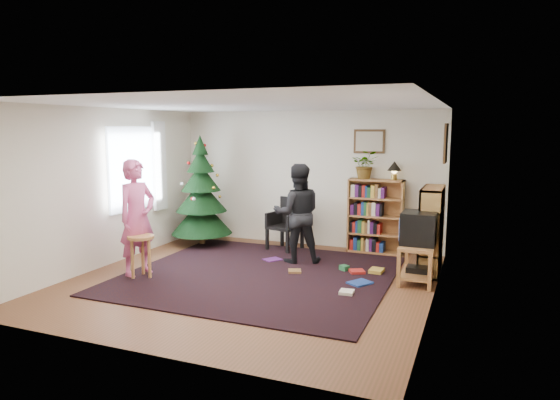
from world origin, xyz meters
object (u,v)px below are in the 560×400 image
at_px(armchair, 287,222).
at_px(crt_tv, 419,228).
at_px(picture_right, 446,143).
at_px(potted_plant, 365,165).
at_px(table_lamp, 394,167).
at_px(bookshelf_back, 375,215).
at_px(tv_stand, 418,259).
at_px(bookshelf_right, 431,229).
at_px(person_standing, 137,218).
at_px(stool, 141,245).
at_px(person_by_chair, 297,214).
at_px(christmas_tree, 201,200).
at_px(picture_back, 369,141).

bearing_deg(armchair, crt_tv, -9.92).
height_order(picture_right, potted_plant, picture_right).
bearing_deg(crt_tv, table_lamp, 112.45).
distance_m(bookshelf_back, armchair, 1.59).
bearing_deg(tv_stand, bookshelf_right, 78.59).
xyz_separation_m(armchair, person_standing, (-1.46, -2.35, 0.36)).
distance_m(crt_tv, stool, 4.00).
height_order(crt_tv, table_lamp, table_lamp).
xyz_separation_m(picture_right, person_by_chair, (-2.20, -0.54, -1.14)).
xyz_separation_m(picture_right, bookshelf_right, (-0.14, -0.26, -1.29)).
bearing_deg(picture_right, person_standing, -153.41).
xyz_separation_m(bookshelf_right, stool, (-3.88, -1.95, -0.17)).
xyz_separation_m(bookshelf_right, person_standing, (-4.03, -1.82, 0.20)).
bearing_deg(picture_right, bookshelf_right, -117.22).
xyz_separation_m(crt_tv, table_lamp, (-0.60, 1.45, 0.74)).
xyz_separation_m(armchair, person_by_chair, (0.50, -0.81, 0.31)).
height_order(christmas_tree, person_standing, christmas_tree).
bearing_deg(person_standing, bookshelf_back, -34.89).
relative_size(tv_stand, potted_plant, 1.72).
relative_size(picture_right, crt_tv, 1.15).
bearing_deg(stool, bookshelf_back, 44.44).
height_order(bookshelf_back, potted_plant, potted_plant).
xyz_separation_m(picture_back, crt_tv, (1.07, -1.58, -1.17)).
relative_size(stool, person_by_chair, 0.39).
xyz_separation_m(christmas_tree, person_standing, (0.14, -2.06, 0.01)).
relative_size(armchair, person_by_chair, 0.58).
xyz_separation_m(christmas_tree, table_lamp, (3.44, 0.61, 0.66)).
distance_m(christmas_tree, person_standing, 2.06).
bearing_deg(bookshelf_right, armchair, 78.29).
distance_m(tv_stand, person_standing, 4.13).
xyz_separation_m(picture_right, tv_stand, (-0.26, -0.86, -1.63)).
xyz_separation_m(tv_stand, potted_plant, (-1.10, 1.45, 1.23)).
relative_size(crt_tv, person_by_chair, 0.32).
relative_size(bookshelf_right, stool, 2.04).
distance_m(picture_back, bookshelf_right, 2.01).
distance_m(christmas_tree, stool, 2.24).
relative_size(bookshelf_back, person_standing, 0.75).
distance_m(armchair, person_standing, 2.79).
xyz_separation_m(picture_back, bookshelf_back, (0.17, -0.14, -1.29)).
relative_size(christmas_tree, table_lamp, 6.42).
xyz_separation_m(stool, table_lamp, (3.16, 2.80, 1.02)).
bearing_deg(person_by_chair, potted_plant, -150.99).
relative_size(stool, potted_plant, 1.29).
bearing_deg(picture_right, picture_back, 151.31).
bearing_deg(person_by_chair, tv_stand, 146.65).
height_order(tv_stand, stool, stool).
relative_size(picture_right, armchair, 0.64).
bearing_deg(bookshelf_back, picture_back, 141.43).
bearing_deg(table_lamp, person_standing, -141.05).
height_order(picture_back, potted_plant, picture_back).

